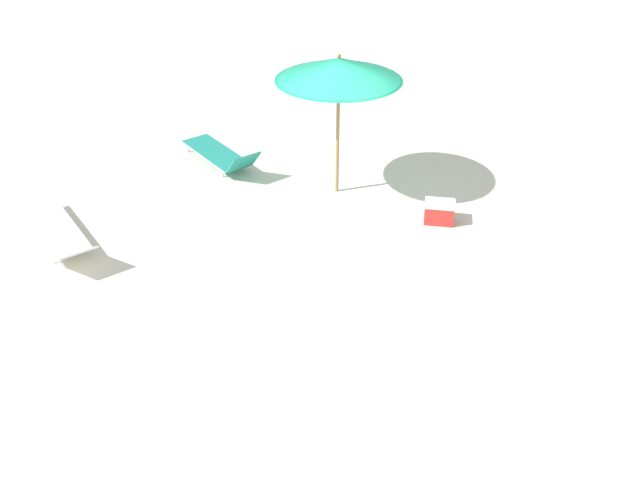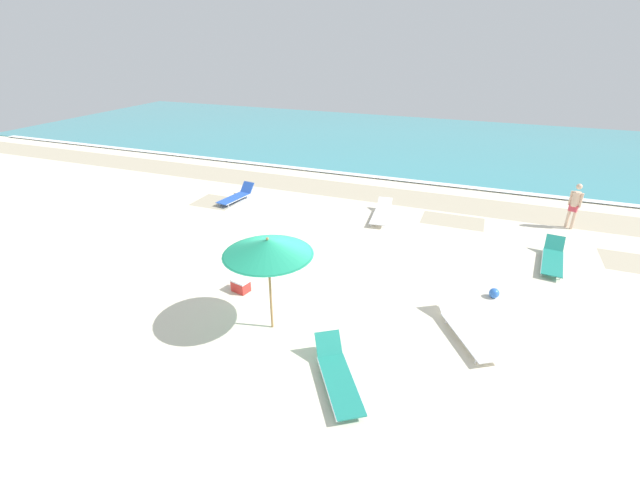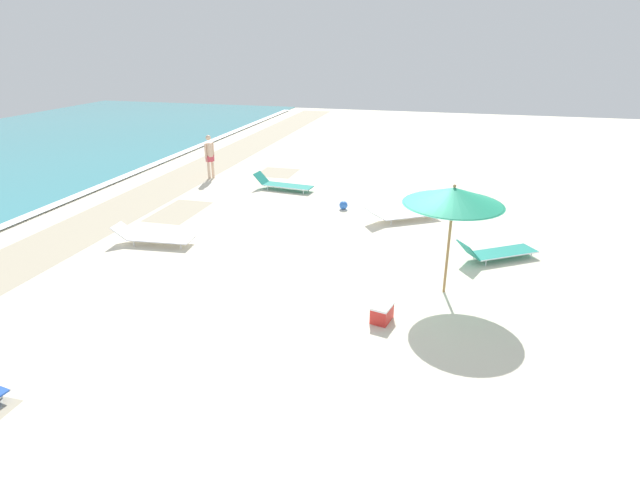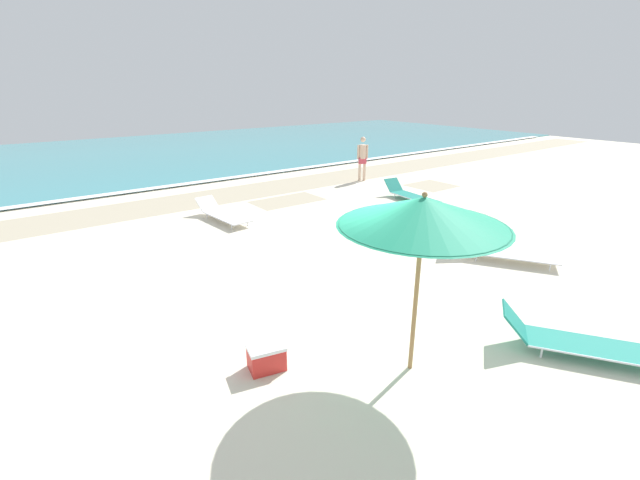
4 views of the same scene
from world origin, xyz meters
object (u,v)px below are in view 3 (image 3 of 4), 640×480
beach_umbrella (454,196)px  sun_lounger_under_umbrella (403,214)px  beachgoer_wading_adult (210,154)px  cooler_box (382,313)px  sun_lounger_mid_beach_solo (283,184)px  sun_lounger_beside_umbrella (153,237)px  sun_lounger_near_water_right (496,252)px  beach_ball (343,205)px

beach_umbrella → sun_lounger_under_umbrella: size_ratio=1.08×
sun_lounger_under_umbrella → beachgoer_wading_adult: 8.80m
cooler_box → sun_lounger_mid_beach_solo: bearing=43.5°
beach_umbrella → sun_lounger_beside_umbrella: 8.25m
sun_lounger_under_umbrella → beachgoer_wading_adult: size_ratio=1.32×
sun_lounger_near_water_right → sun_lounger_mid_beach_solo: 8.81m
sun_lounger_mid_beach_solo → beachgoer_wading_adult: beachgoer_wading_adult is taller
sun_lounger_under_umbrella → cooler_box: (-6.17, -0.23, -0.02)m
sun_lounger_under_umbrella → sun_lounger_mid_beach_solo: (2.35, 4.76, 0.01)m
beach_ball → sun_lounger_mid_beach_solo: bearing=57.9°
sun_lounger_near_water_right → sun_lounger_mid_beach_solo: size_ratio=0.92×
sun_lounger_beside_umbrella → cooler_box: 7.20m
sun_lounger_under_umbrella → beach_umbrella: bearing=165.2°
beach_umbrella → sun_lounger_beside_umbrella: size_ratio=1.11×
sun_lounger_mid_beach_solo → cooler_box: 9.88m
beach_umbrella → cooler_box: (-1.61, 1.19, -2.07)m
beachgoer_wading_adult → sun_lounger_mid_beach_solo: bearing=-77.4°
sun_lounger_under_umbrella → sun_lounger_near_water_right: size_ratio=1.09×
cooler_box → beachgoer_wading_adult: bearing=54.9°
sun_lounger_under_umbrella → beach_ball: (0.63, 2.04, -0.06)m
beachgoer_wading_adult → cooler_box: bearing=-111.4°
sun_lounger_near_water_right → cooler_box: sun_lounger_near_water_right is taller
beachgoer_wading_adult → beach_umbrella: bearing=-102.3°
beachgoer_wading_adult → cooler_box: (-9.38, -8.38, -0.81)m
sun_lounger_under_umbrella → beachgoer_wading_adult: (3.21, 8.15, 0.80)m
sun_lounger_near_water_right → cooler_box: 4.49m
beach_ball → cooler_box: (-6.81, -2.27, 0.05)m
sun_lounger_under_umbrella → sun_lounger_mid_beach_solo: sun_lounger_mid_beach_solo is taller
beach_umbrella → sun_lounger_under_umbrella: 5.20m
cooler_box → sun_lounger_beside_umbrella: bearing=83.0°
beach_umbrella → beach_ball: size_ratio=8.90×
beach_ball → sun_lounger_near_water_right: bearing=-122.9°
beach_umbrella → beach_ball: (5.20, 3.45, -2.11)m
sun_lounger_under_umbrella → sun_lounger_beside_umbrella: 7.50m
beach_umbrella → sun_lounger_near_water_right: 3.22m
sun_lounger_beside_umbrella → beach_ball: size_ratio=8.01×
beach_umbrella → sun_lounger_under_umbrella: (4.57, 1.42, -2.05)m
sun_lounger_under_umbrella → beachgoer_wading_adult: beachgoer_wading_adult is taller
sun_lounger_under_umbrella → sun_lounger_near_water_right: (-2.40, -2.65, 0.01)m
beach_umbrella → sun_lounger_beside_umbrella: beach_umbrella is taller
beach_ball → beach_umbrella: bearing=-146.4°
beach_umbrella → beachgoer_wading_adult: beach_umbrella is taller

